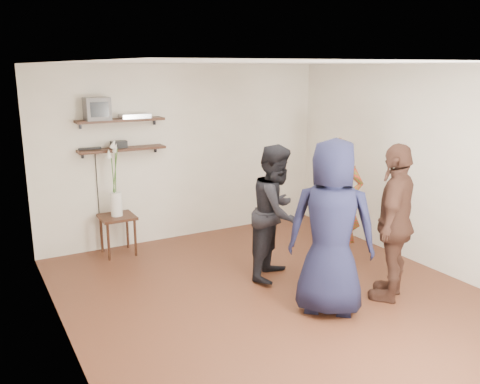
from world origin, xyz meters
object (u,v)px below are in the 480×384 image
object	(u,v)px
crt_monitor	(97,109)
person_navy	(331,228)
person_dark	(277,212)
dvd_deck	(135,116)
person_brown	(395,223)
person_plaid	(338,203)
side_table	(117,222)
radio	(119,144)
drinks_table	(333,236)

from	to	relation	value
crt_monitor	person_navy	distance (m)	3.55
person_dark	person_navy	xyz separation A→B (m)	(-0.03, -1.08, 0.11)
dvd_deck	person_brown	size ratio (longest dim) A/B	0.23
person_brown	person_navy	bearing A→B (deg)	-37.05
person_dark	person_navy	size ratio (longest dim) A/B	0.89
person_plaid	side_table	bearing A→B (deg)	-171.62
person_plaid	person_dark	xyz separation A→B (m)	(-0.92, 0.05, -0.01)
crt_monitor	radio	xyz separation A→B (m)	(0.27, 0.00, -0.50)
dvd_deck	side_table	distance (m)	1.49
side_table	person_brown	distance (m)	3.70
drinks_table	person_navy	size ratio (longest dim) A/B	0.51
crt_monitor	person_dark	distance (m)	2.77
drinks_table	person_navy	bearing A→B (deg)	-131.09
person_dark	person_plaid	bearing A→B (deg)	-41.16
person_plaid	drinks_table	bearing A→B (deg)	-90.00
side_table	person_dark	bearing A→B (deg)	-48.53
person_brown	dvd_deck	bearing A→B (deg)	-90.23
dvd_deck	drinks_table	world-z (taller)	dvd_deck
radio	drinks_table	xyz separation A→B (m)	(1.81, -2.44, -0.90)
person_brown	person_plaid	bearing A→B (deg)	-128.65
crt_monitor	person_plaid	bearing A→B (deg)	-36.99
side_table	person_dark	world-z (taller)	person_dark
radio	dvd_deck	bearing A→B (deg)	0.00
crt_monitor	person_dark	xyz separation A→B (m)	(1.65, -1.89, -1.19)
crt_monitor	radio	bearing A→B (deg)	0.00
side_table	person_plaid	world-z (taller)	person_plaid
dvd_deck	radio	size ratio (longest dim) A/B	1.82
drinks_table	person_plaid	distance (m)	0.74
crt_monitor	dvd_deck	xyz separation A→B (m)	(0.51, 0.00, -0.12)
side_table	drinks_table	xyz separation A→B (m)	(1.94, -2.26, 0.15)
dvd_deck	person_dark	bearing A→B (deg)	-58.97
person_dark	person_brown	bearing A→B (deg)	-92.52
person_plaid	person_dark	bearing A→B (deg)	-138.84
crt_monitor	person_navy	size ratio (longest dim) A/B	0.17
person_plaid	person_navy	bearing A→B (deg)	-88.40
person_dark	dvd_deck	bearing A→B (deg)	82.99
crt_monitor	person_plaid	world-z (taller)	crt_monitor
side_table	person_plaid	xyz separation A→B (m)	(2.43, -1.76, 0.37)
crt_monitor	person_dark	size ratio (longest dim) A/B	0.19
radio	drinks_table	distance (m)	3.17
person_dark	radio	bearing A→B (deg)	88.14
person_plaid	person_dark	size ratio (longest dim) A/B	1.01
crt_monitor	drinks_table	world-z (taller)	crt_monitor
side_table	person_dark	distance (m)	2.31
drinks_table	person_dark	xyz separation A→B (m)	(-0.43, 0.55, 0.22)
side_table	person_navy	xyz separation A→B (m)	(1.48, -2.79, 0.47)
person_dark	drinks_table	bearing A→B (deg)	-90.00
drinks_table	person_brown	distance (m)	0.75
crt_monitor	radio	distance (m)	0.57
crt_monitor	side_table	distance (m)	1.57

